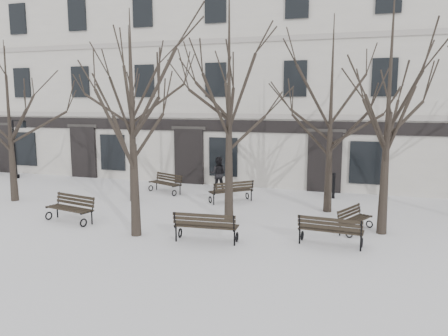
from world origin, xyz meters
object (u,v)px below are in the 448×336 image
at_px(tree_1, 132,97).
at_px(lamp_post, 17,144).
at_px(tree_0, 8,102).
at_px(tree_2, 229,69).
at_px(tree_3, 390,79).
at_px(bench_3, 166,183).
at_px(bench_1, 206,226).
at_px(bench_5, 354,219).
at_px(bench_0, 71,207).
at_px(bench_4, 232,191).
at_px(bench_2, 330,230).

distance_m(tree_1, lamp_post, 13.95).
distance_m(tree_0, tree_2, 10.06).
relative_size(tree_1, tree_3, 0.89).
bearing_deg(bench_3, lamp_post, -161.93).
xyz_separation_m(bench_1, bench_5, (4.35, 2.60, -0.10)).
distance_m(tree_2, lamp_post, 15.19).
height_order(tree_1, bench_5, tree_1).
relative_size(tree_0, lamp_post, 2.02).
distance_m(tree_1, tree_2, 3.60).
xyz_separation_m(bench_0, lamp_post, (-8.48, 6.71, 1.45)).
height_order(tree_0, tree_3, tree_3).
bearing_deg(tree_1, tree_0, 159.39).
xyz_separation_m(bench_0, bench_4, (4.68, 4.70, -0.01)).
distance_m(bench_4, lamp_post, 13.40).
bearing_deg(tree_2, bench_4, 104.77).
relative_size(tree_3, bench_1, 4.00).
bearing_deg(bench_4, bench_2, 91.54).
height_order(tree_3, bench_0, tree_3).
bearing_deg(bench_1, lamp_post, -32.73).
height_order(tree_2, bench_5, tree_2).
height_order(tree_0, tree_2, tree_2).
xyz_separation_m(tree_0, lamp_post, (-3.95, 4.59, -2.33)).
bearing_deg(bench_0, lamp_post, 154.36).
xyz_separation_m(tree_2, tree_3, (5.25, 0.16, -0.39)).
relative_size(tree_1, lamp_post, 2.09).
xyz_separation_m(tree_0, tree_3, (15.25, -0.20, 0.74)).
bearing_deg(bench_2, bench_3, -30.21).
xyz_separation_m(bench_1, bench_2, (3.71, 0.79, -0.02)).
distance_m(tree_0, bench_1, 11.07).
relative_size(bench_4, lamp_post, 0.54).
bearing_deg(bench_2, bench_4, -41.29).
height_order(bench_1, bench_4, bench_1).
relative_size(bench_1, bench_3, 1.07).
relative_size(tree_2, bench_3, 4.59).
bearing_deg(tree_2, lamp_post, 160.46).
relative_size(tree_0, bench_0, 3.40).
relative_size(tree_2, bench_5, 5.15).
bearing_deg(lamp_post, tree_1, -32.83).
height_order(bench_0, bench_4, bench_0).
distance_m(tree_0, tree_1, 8.11).
bearing_deg(tree_0, bench_2, -8.52).
distance_m(tree_2, bench_1, 5.49).
relative_size(tree_3, bench_3, 4.26).
height_order(tree_1, bench_1, tree_1).
xyz_separation_m(bench_3, bench_5, (8.71, -3.79, -0.05)).
relative_size(tree_3, lamp_post, 2.36).
height_order(bench_1, bench_2, bench_1).
height_order(bench_3, bench_4, bench_4).
height_order(bench_4, bench_5, bench_4).
xyz_separation_m(bench_0, bench_3, (1.12, 5.67, -0.03)).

